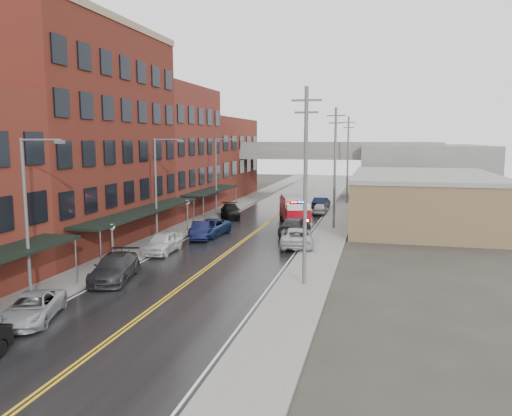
# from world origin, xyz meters

# --- Properties ---
(ground) EXTENTS (220.00, 220.00, 0.00)m
(ground) POSITION_xyz_m (0.00, 0.00, 0.00)
(ground) COLOR #2D2B26
(ground) RESTS_ON ground
(road) EXTENTS (11.00, 160.00, 0.02)m
(road) POSITION_xyz_m (0.00, 30.00, 0.01)
(road) COLOR black
(road) RESTS_ON ground
(sidewalk_left) EXTENTS (3.00, 160.00, 0.15)m
(sidewalk_left) POSITION_xyz_m (-7.30, 30.00, 0.07)
(sidewalk_left) COLOR slate
(sidewalk_left) RESTS_ON ground
(sidewalk_right) EXTENTS (3.00, 160.00, 0.15)m
(sidewalk_right) POSITION_xyz_m (7.30, 30.00, 0.07)
(sidewalk_right) COLOR slate
(sidewalk_right) RESTS_ON ground
(curb_left) EXTENTS (0.30, 160.00, 0.15)m
(curb_left) POSITION_xyz_m (-5.65, 30.00, 0.07)
(curb_left) COLOR gray
(curb_left) RESTS_ON ground
(curb_right) EXTENTS (0.30, 160.00, 0.15)m
(curb_right) POSITION_xyz_m (5.65, 30.00, 0.07)
(curb_right) COLOR gray
(curb_right) RESTS_ON ground
(brick_building_b) EXTENTS (9.00, 20.00, 18.00)m
(brick_building_b) POSITION_xyz_m (-13.30, 23.00, 9.00)
(brick_building_b) COLOR #582017
(brick_building_b) RESTS_ON ground
(brick_building_c) EXTENTS (9.00, 15.00, 15.00)m
(brick_building_c) POSITION_xyz_m (-13.30, 40.50, 7.50)
(brick_building_c) COLOR maroon
(brick_building_c) RESTS_ON ground
(brick_building_far) EXTENTS (9.00, 20.00, 12.00)m
(brick_building_far) POSITION_xyz_m (-13.30, 58.00, 6.00)
(brick_building_far) COLOR maroon
(brick_building_far) RESTS_ON ground
(tan_building) EXTENTS (14.00, 22.00, 5.00)m
(tan_building) POSITION_xyz_m (16.00, 40.00, 2.50)
(tan_building) COLOR brown
(tan_building) RESTS_ON ground
(right_far_block) EXTENTS (18.00, 30.00, 8.00)m
(right_far_block) POSITION_xyz_m (18.00, 70.00, 4.00)
(right_far_block) COLOR slate
(right_far_block) RESTS_ON ground
(awning_1) EXTENTS (2.60, 18.00, 3.09)m
(awning_1) POSITION_xyz_m (-7.49, 23.00, 2.99)
(awning_1) COLOR black
(awning_1) RESTS_ON ground
(awning_2) EXTENTS (2.60, 13.00, 3.09)m
(awning_2) POSITION_xyz_m (-7.49, 40.50, 2.99)
(awning_2) COLOR black
(awning_2) RESTS_ON ground
(globe_lamp_1) EXTENTS (0.44, 0.44, 3.12)m
(globe_lamp_1) POSITION_xyz_m (-6.40, 16.00, 2.31)
(globe_lamp_1) COLOR #59595B
(globe_lamp_1) RESTS_ON ground
(globe_lamp_2) EXTENTS (0.44, 0.44, 3.12)m
(globe_lamp_2) POSITION_xyz_m (-6.40, 30.00, 2.31)
(globe_lamp_2) COLOR #59595B
(globe_lamp_2) RESTS_ON ground
(street_lamp_0) EXTENTS (2.64, 0.22, 9.00)m
(street_lamp_0) POSITION_xyz_m (-6.55, 8.00, 5.19)
(street_lamp_0) COLOR #59595B
(street_lamp_0) RESTS_ON ground
(street_lamp_1) EXTENTS (2.64, 0.22, 9.00)m
(street_lamp_1) POSITION_xyz_m (-6.55, 24.00, 5.19)
(street_lamp_1) COLOR #59595B
(street_lamp_1) RESTS_ON ground
(street_lamp_2) EXTENTS (2.64, 0.22, 9.00)m
(street_lamp_2) POSITION_xyz_m (-6.55, 40.00, 5.19)
(street_lamp_2) COLOR #59595B
(street_lamp_2) RESTS_ON ground
(utility_pole_0) EXTENTS (1.80, 0.24, 12.00)m
(utility_pole_0) POSITION_xyz_m (7.20, 15.00, 6.31)
(utility_pole_0) COLOR #59595B
(utility_pole_0) RESTS_ON ground
(utility_pole_1) EXTENTS (1.80, 0.24, 12.00)m
(utility_pole_1) POSITION_xyz_m (7.20, 35.00, 6.31)
(utility_pole_1) COLOR #59595B
(utility_pole_1) RESTS_ON ground
(utility_pole_2) EXTENTS (1.80, 0.24, 12.00)m
(utility_pole_2) POSITION_xyz_m (7.20, 55.00, 6.31)
(utility_pole_2) COLOR #59595B
(utility_pole_2) RESTS_ON ground
(overpass) EXTENTS (40.00, 10.00, 7.50)m
(overpass) POSITION_xyz_m (0.00, 62.00, 5.99)
(overpass) COLOR slate
(overpass) RESTS_ON ground
(fire_truck) EXTENTS (4.73, 8.03, 2.80)m
(fire_truck) POSITION_xyz_m (2.78, 37.49, 1.52)
(fire_truck) COLOR #9F0715
(fire_truck) RESTS_ON ground
(parked_car_left_2) EXTENTS (3.64, 5.26, 1.33)m
(parked_car_left_2) POSITION_xyz_m (-5.00, 5.80, 0.67)
(parked_car_left_2) COLOR #9EA1A5
(parked_car_left_2) RESTS_ON ground
(parked_car_left_3) EXTENTS (3.46, 5.93, 1.61)m
(parked_car_left_3) POSITION_xyz_m (-4.75, 13.33, 0.81)
(parked_car_left_3) COLOR #29282B
(parked_car_left_3) RESTS_ON ground
(parked_car_left_4) EXTENTS (2.15, 4.97, 1.67)m
(parked_car_left_4) POSITION_xyz_m (-5.00, 21.20, 0.83)
(parked_car_left_4) COLOR silver
(parked_car_left_4) RESTS_ON ground
(parked_car_left_5) EXTENTS (2.69, 4.78, 1.49)m
(parked_car_left_5) POSITION_xyz_m (-4.03, 27.20, 0.75)
(parked_car_left_5) COLOR black
(parked_car_left_5) RESTS_ON ground
(parked_car_left_6) EXTENTS (2.98, 5.64, 1.51)m
(parked_car_left_6) POSITION_xyz_m (-3.70, 28.80, 0.76)
(parked_car_left_6) COLOR navy
(parked_car_left_6) RESTS_ON ground
(parked_car_left_7) EXTENTS (3.75, 5.83, 1.57)m
(parked_car_left_7) POSITION_xyz_m (-4.88, 39.20, 0.79)
(parked_car_left_7) COLOR black
(parked_car_left_7) RESTS_ON ground
(parked_car_right_0) EXTENTS (3.62, 6.18, 1.62)m
(parked_car_right_0) POSITION_xyz_m (4.90, 25.98, 0.81)
(parked_car_right_0) COLOR #B1B2B9
(parked_car_right_0) RESTS_ON ground
(parked_car_right_1) EXTENTS (2.51, 5.75, 1.65)m
(parked_car_right_1) POSITION_xyz_m (3.91, 31.03, 0.82)
(parked_car_right_1) COLOR #252527
(parked_car_right_1) RESTS_ON ground
(parked_car_right_2) EXTENTS (1.73, 4.01, 1.35)m
(parked_car_right_2) POSITION_xyz_m (4.73, 44.63, 0.67)
(parked_car_right_2) COLOR silver
(parked_car_right_2) RESTS_ON ground
(parked_car_right_3) EXTENTS (2.02, 4.70, 1.51)m
(parked_car_right_3) POSITION_xyz_m (4.32, 49.39, 0.75)
(parked_car_right_3) COLOR black
(parked_car_right_3) RESTS_ON ground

